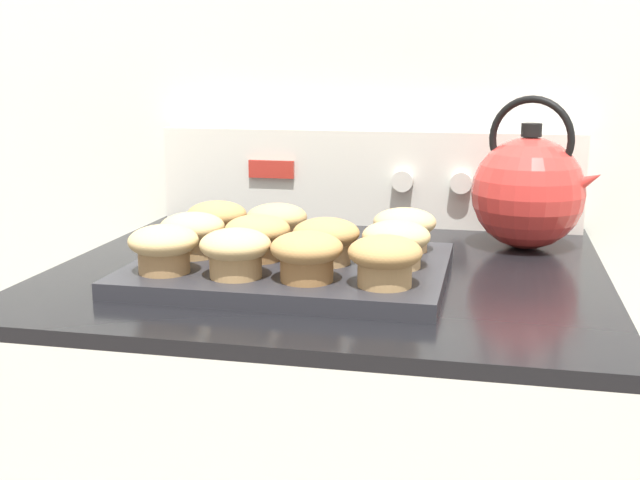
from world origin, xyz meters
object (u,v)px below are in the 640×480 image
object	(u,v)px
tea_kettle	(529,191)
muffin_r0_c1	(235,251)
muffin_r0_c2	(307,254)
muffin_r1_c0	(192,232)
muffin_r1_c2	(326,239)
muffin_r0_c3	(385,259)
muffin_r2_c0	(217,220)
muffin_r1_c3	(396,242)
muffin_pan	(291,269)
muffin_r1_c1	(257,235)
muffin_r0_c0	(164,247)
muffin_r2_c1	(277,222)
muffin_r2_c3	(405,227)

from	to	relation	value
tea_kettle	muffin_r0_c1	bearing A→B (deg)	-136.33
muffin_r0_c2	muffin_r1_c0	bearing A→B (deg)	153.46
muffin_r1_c2	muffin_r0_c1	bearing A→B (deg)	-135.73
muffin_r0_c1	tea_kettle	size ratio (longest dim) A/B	0.38
muffin_r0_c3	tea_kettle	size ratio (longest dim) A/B	0.38
muffin_r0_c1	muffin_r2_c0	size ratio (longest dim) A/B	1.00
muffin_r1_c2	muffin_r1_c3	size ratio (longest dim) A/B	1.00
muffin_r1_c3	tea_kettle	size ratio (longest dim) A/B	0.38
muffin_r0_c3	muffin_r1_c0	size ratio (longest dim) A/B	1.00
muffin_r1_c0	tea_kettle	distance (m)	0.51
muffin_pan	muffin_r1_c1	world-z (taller)	muffin_r1_c1
muffin_r0_c0	muffin_r1_c2	xyz separation A→B (m)	(0.19, 0.09, 0.00)
muffin_r0_c0	muffin_r0_c3	size ratio (longest dim) A/B	1.00
muffin_r1_c2	muffin_r2_c0	xyz separation A→B (m)	(-0.18, 0.09, 0.00)
muffin_pan	muffin_r0_c3	distance (m)	0.17
muffin_pan	muffin_r1_c1	bearing A→B (deg)	178.79
muffin_r1_c2	muffin_r2_c0	world-z (taller)	same
muffin_r2_c1	muffin_r1_c0	bearing A→B (deg)	-134.79
muffin_r2_c1	tea_kettle	world-z (taller)	tea_kettle
muffin_r1_c0	muffin_r1_c2	world-z (taller)	same
muffin_r0_c0	muffin_r2_c0	bearing A→B (deg)	88.60
muffin_r0_c2	muffin_r0_c3	world-z (taller)	same
muffin_r0_c3	muffin_r1_c3	world-z (taller)	same
muffin_r2_c1	tea_kettle	bearing A→B (deg)	23.69
muffin_r0_c2	muffin_r1_c0	distance (m)	0.20
muffin_r0_c0	muffin_r2_c1	xyz separation A→B (m)	(0.10, 0.18, 0.00)
muffin_r1_c1	muffin_r2_c1	world-z (taller)	same
muffin_r0_c1	muffin_r2_c3	size ratio (longest dim) A/B	1.00
muffin_pan	muffin_r0_c2	size ratio (longest dim) A/B	4.66
muffin_r2_c0	tea_kettle	distance (m)	0.47
muffin_r1_c2	muffin_r2_c1	distance (m)	0.13
muffin_r2_c3	muffin_r1_c3	bearing A→B (deg)	-89.99
muffin_r1_c0	muffin_r2_c0	world-z (taller)	same
muffin_r0_c0	muffin_r1_c3	xyz separation A→B (m)	(0.28, 0.09, 0.00)
muffin_r0_c0	muffin_r1_c0	size ratio (longest dim) A/B	1.00
muffin_r2_c3	muffin_r0_c3	bearing A→B (deg)	-90.49
muffin_r1_c1	muffin_r1_c2	size ratio (longest dim) A/B	1.00
muffin_r0_c1	muffin_r1_c2	distance (m)	0.13
muffin_r1_c1	muffin_r2_c0	bearing A→B (deg)	133.89
muffin_r1_c2	muffin_r2_c3	distance (m)	0.13
muffin_r0_c3	muffin_r1_c0	world-z (taller)	same
muffin_r0_c2	muffin_r0_c3	xyz separation A→B (m)	(0.09, -0.00, 0.00)
muffin_r0_c0	muffin_r1_c3	world-z (taller)	same
muffin_r1_c0	muffin_pan	bearing A→B (deg)	-0.02
muffin_r1_c0	muffin_r2_c0	distance (m)	0.09
muffin_r0_c0	muffin_r1_c1	bearing A→B (deg)	43.70
muffin_r0_c1	muffin_r2_c3	world-z (taller)	same
muffin_r0_c0	tea_kettle	distance (m)	0.56
muffin_r1_c1	muffin_r2_c0	world-z (taller)	same
tea_kettle	muffin_r1_c0	bearing A→B (deg)	-150.92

